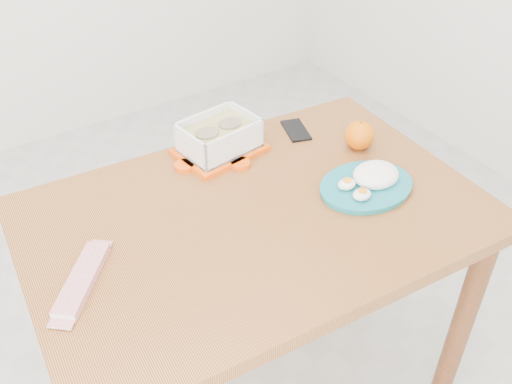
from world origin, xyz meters
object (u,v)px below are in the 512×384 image
rice_plate (370,181)px  food_container (219,137)px  orange_fruit (359,135)px  dining_table (256,243)px  smartphone (296,130)px

rice_plate → food_container: bearing=125.5°
food_container → orange_fruit: food_container is taller
orange_fruit → food_container: bearing=150.1°
dining_table → smartphone: smartphone is taller
orange_fruit → rice_plate: orange_fruit is taller
food_container → rice_plate: bearing=-64.1°
food_container → orange_fruit: size_ratio=3.04×
orange_fruit → rice_plate: 0.19m
food_container → rice_plate: food_container is taller
food_container → smartphone: (0.25, -0.03, -0.05)m
smartphone → rice_plate: bearing=-73.6°
dining_table → rice_plate: size_ratio=4.46×
food_container → smartphone: 0.25m
dining_table → food_container: (0.06, 0.28, 0.16)m
dining_table → rice_plate: bearing=-11.2°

